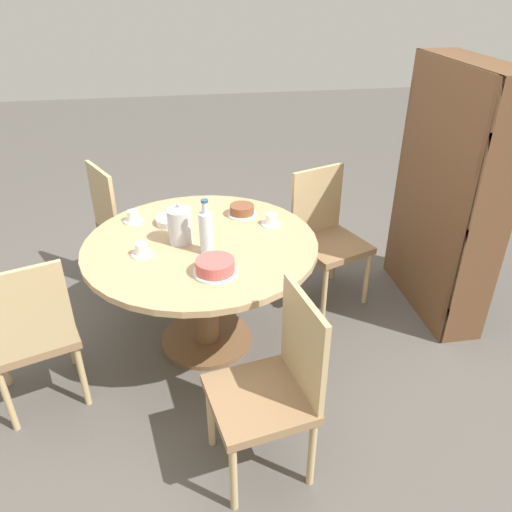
{
  "coord_description": "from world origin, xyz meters",
  "views": [
    {
      "loc": [
        2.48,
        -0.09,
        2.04
      ],
      "look_at": [
        0.0,
        0.31,
        0.59
      ],
      "focal_mm": 35.0,
      "sensor_mm": 36.0,
      "label": 1
    }
  ],
  "objects_px": {
    "chair_b": "(125,222)",
    "cake_second": "(242,210)",
    "water_bottle": "(206,231)",
    "cake_main": "(215,267)",
    "cup_a": "(133,217)",
    "cup_b": "(271,220)",
    "chair_d": "(274,385)",
    "bookshelf": "(445,196)",
    "cup_c": "(142,250)",
    "coffee_pot": "(180,225)",
    "chair_c": "(31,332)",
    "chair_a": "(327,234)"
  },
  "relations": [
    {
      "from": "cup_a",
      "to": "chair_d",
      "type": "bearing_deg",
      "value": 26.56
    },
    {
      "from": "coffee_pot",
      "to": "cake_second",
      "type": "xyz_separation_m",
      "value": [
        -0.29,
        0.38,
        -0.08
      ]
    },
    {
      "from": "chair_d",
      "to": "chair_a",
      "type": "bearing_deg",
      "value": 144.14
    },
    {
      "from": "cake_second",
      "to": "cup_c",
      "type": "bearing_deg",
      "value": -55.85
    },
    {
      "from": "chair_c",
      "to": "cup_c",
      "type": "bearing_deg",
      "value": -172.58
    },
    {
      "from": "chair_b",
      "to": "chair_c",
      "type": "xyz_separation_m",
      "value": [
        1.19,
        -0.38,
        0.0
      ]
    },
    {
      "from": "chair_b",
      "to": "cup_c",
      "type": "height_order",
      "value": "chair_b"
    },
    {
      "from": "cup_a",
      "to": "cup_b",
      "type": "xyz_separation_m",
      "value": [
        0.18,
        0.82,
        0.0
      ]
    },
    {
      "from": "chair_c",
      "to": "cup_a",
      "type": "height_order",
      "value": "chair_c"
    },
    {
      "from": "chair_a",
      "to": "bookshelf",
      "type": "distance_m",
      "value": 0.79
    },
    {
      "from": "water_bottle",
      "to": "cup_c",
      "type": "xyz_separation_m",
      "value": [
        -0.03,
        -0.35,
        -0.1
      ]
    },
    {
      "from": "chair_d",
      "to": "cup_b",
      "type": "bearing_deg",
      "value": 159.33
    },
    {
      "from": "bookshelf",
      "to": "cake_second",
      "type": "bearing_deg",
      "value": 84.68
    },
    {
      "from": "chair_c",
      "to": "cake_second",
      "type": "bearing_deg",
      "value": -168.5
    },
    {
      "from": "bookshelf",
      "to": "cup_c",
      "type": "bearing_deg",
      "value": 98.69
    },
    {
      "from": "chair_a",
      "to": "cup_a",
      "type": "xyz_separation_m",
      "value": [
        0.08,
        -1.25,
        0.26
      ]
    },
    {
      "from": "chair_a",
      "to": "cup_b",
      "type": "relative_size",
      "value": 7.74
    },
    {
      "from": "chair_a",
      "to": "cup_a",
      "type": "height_order",
      "value": "chair_a"
    },
    {
      "from": "coffee_pot",
      "to": "cup_c",
      "type": "distance_m",
      "value": 0.25
    },
    {
      "from": "chair_a",
      "to": "water_bottle",
      "type": "relative_size",
      "value": 2.93
    },
    {
      "from": "chair_b",
      "to": "cup_a",
      "type": "bearing_deg",
      "value": 165.45
    },
    {
      "from": "chair_b",
      "to": "cake_second",
      "type": "distance_m",
      "value": 0.96
    },
    {
      "from": "bookshelf",
      "to": "cake_main",
      "type": "bearing_deg",
      "value": 109.52
    },
    {
      "from": "coffee_pot",
      "to": "cup_c",
      "type": "xyz_separation_m",
      "value": [
        0.11,
        -0.21,
        -0.08
      ]
    },
    {
      "from": "chair_d",
      "to": "cake_main",
      "type": "bearing_deg",
      "value": -172.73
    },
    {
      "from": "cup_c",
      "to": "coffee_pot",
      "type": "bearing_deg",
      "value": 118.16
    },
    {
      "from": "chair_d",
      "to": "cake_second",
      "type": "relative_size",
      "value": 5.03
    },
    {
      "from": "water_bottle",
      "to": "cake_main",
      "type": "relative_size",
      "value": 1.36
    },
    {
      "from": "chair_b",
      "to": "cake_second",
      "type": "bearing_deg",
      "value": -150.55
    },
    {
      "from": "chair_b",
      "to": "cake_second",
      "type": "relative_size",
      "value": 5.03
    },
    {
      "from": "cake_second",
      "to": "chair_b",
      "type": "bearing_deg",
      "value": -123.23
    },
    {
      "from": "cake_main",
      "to": "chair_c",
      "type": "bearing_deg",
      "value": -87.95
    },
    {
      "from": "bookshelf",
      "to": "coffee_pot",
      "type": "xyz_separation_m",
      "value": [
        0.17,
        -1.66,
        0.02
      ]
    },
    {
      "from": "cup_b",
      "to": "chair_c",
      "type": "bearing_deg",
      "value": -68.23
    },
    {
      "from": "bookshelf",
      "to": "cup_a",
      "type": "xyz_separation_m",
      "value": [
        -0.14,
        -1.94,
        -0.06
      ]
    },
    {
      "from": "bookshelf",
      "to": "cup_c",
      "type": "distance_m",
      "value": 1.9
    },
    {
      "from": "chair_b",
      "to": "chair_d",
      "type": "distance_m",
      "value": 1.89
    },
    {
      "from": "chair_b",
      "to": "chair_c",
      "type": "relative_size",
      "value": 1.0
    },
    {
      "from": "chair_d",
      "to": "bookshelf",
      "type": "height_order",
      "value": "bookshelf"
    },
    {
      "from": "water_bottle",
      "to": "chair_c",
      "type": "bearing_deg",
      "value": -74.47
    },
    {
      "from": "cake_main",
      "to": "cup_a",
      "type": "bearing_deg",
      "value": -146.79
    },
    {
      "from": "cup_c",
      "to": "chair_c",
      "type": "bearing_deg",
      "value": -63.47
    },
    {
      "from": "bookshelf",
      "to": "cake_second",
      "type": "distance_m",
      "value": 1.28
    },
    {
      "from": "coffee_pot",
      "to": "water_bottle",
      "type": "xyz_separation_m",
      "value": [
        0.14,
        0.13,
        0.02
      ]
    },
    {
      "from": "chair_a",
      "to": "cup_b",
      "type": "height_order",
      "value": "chair_a"
    },
    {
      "from": "cup_b",
      "to": "cup_c",
      "type": "height_order",
      "value": "same"
    },
    {
      "from": "coffee_pot",
      "to": "chair_a",
      "type": "bearing_deg",
      "value": 111.56
    },
    {
      "from": "bookshelf",
      "to": "cup_c",
      "type": "xyz_separation_m",
      "value": [
        0.29,
        -1.87,
        -0.06
      ]
    },
    {
      "from": "chair_a",
      "to": "cake_second",
      "type": "height_order",
      "value": "chair_a"
    },
    {
      "from": "water_bottle",
      "to": "cake_second",
      "type": "bearing_deg",
      "value": 150.0
    }
  ]
}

